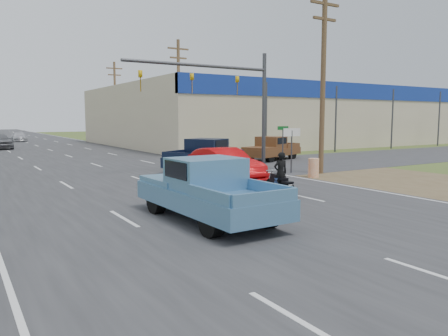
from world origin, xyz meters
TOP-DOWN VIEW (x-y plane):
  - ground at (0.00, 0.00)m, footprint 200.00×200.00m
  - main_road at (0.00, 40.00)m, footprint 15.00×180.00m
  - cross_road at (0.00, 18.00)m, footprint 120.00×10.00m
  - dirt_verge at (11.00, 10.00)m, footprint 8.00×18.00m
  - big_box_store at (32.00, 39.93)m, footprint 50.00×28.10m
  - utility_pole_1 at (9.50, 13.00)m, footprint 2.00×0.28m
  - utility_pole_2 at (9.50, 31.00)m, footprint 2.00×0.28m
  - utility_pole_3 at (9.50, 49.00)m, footprint 2.00×0.28m
  - tree_3 at (55.00, 70.00)m, footprint 8.40×8.40m
  - tree_5 at (30.00, 95.00)m, footprint 7.98×7.98m
  - barrel_0 at (8.00, 12.00)m, footprint 0.56×0.56m
  - barrel_1 at (8.40, 20.50)m, footprint 0.56×0.56m
  - lane_sign at (8.20, 14.00)m, footprint 1.20×0.08m
  - street_name_sign at (8.80, 15.50)m, footprint 0.80×0.08m
  - signal_mast at (5.82, 17.00)m, footprint 9.12×0.40m
  - red_convertible at (3.32, 13.27)m, footprint 1.89×4.95m
  - motorcycle at (3.08, 8.64)m, footprint 0.64×1.92m
  - rider at (3.08, 8.67)m, footprint 0.65×0.47m
  - blue_pickup at (-1.48, 6.65)m, footprint 2.32×5.76m
  - navy_pickup at (4.69, 17.43)m, footprint 6.06×4.65m
  - brown_pickup at (11.92, 20.66)m, footprint 5.62×3.71m
  - distant_car_silver at (-0.50, 58.89)m, footprint 1.78×4.25m

SIDE VIEW (x-z plane):
  - ground at x=0.00m, z-range 0.00..0.00m
  - dirt_verge at x=11.00m, z-range 0.00..0.01m
  - cross_road at x=0.00m, z-range 0.00..0.02m
  - main_road at x=0.00m, z-range 0.00..0.02m
  - motorcycle at x=3.08m, z-range -0.05..0.92m
  - barrel_0 at x=8.00m, z-range 0.00..1.00m
  - barrel_1 at x=8.40m, z-range 0.00..1.00m
  - distant_car_silver at x=-0.50m, z-range 0.00..1.23m
  - red_convertible at x=3.32m, z-range 0.00..1.61m
  - rider at x=3.08m, z-range 0.00..1.65m
  - brown_pickup at x=11.92m, z-range 0.01..1.75m
  - navy_pickup at x=4.69m, z-range 0.01..1.90m
  - blue_pickup at x=-1.48m, z-range 0.01..1.90m
  - street_name_sign at x=8.80m, z-range 0.30..2.91m
  - lane_sign at x=8.20m, z-range 0.64..3.16m
  - big_box_store at x=32.00m, z-range 0.01..6.61m
  - signal_mast at x=5.82m, z-range 1.30..8.30m
  - utility_pole_1 at x=9.50m, z-range 0.32..10.32m
  - utility_pole_2 at x=9.50m, z-range 0.32..10.32m
  - utility_pole_3 at x=9.50m, z-range 0.32..10.32m
  - tree_5 at x=30.00m, z-range 0.94..10.82m
  - tree_3 at x=55.00m, z-range 0.99..11.39m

